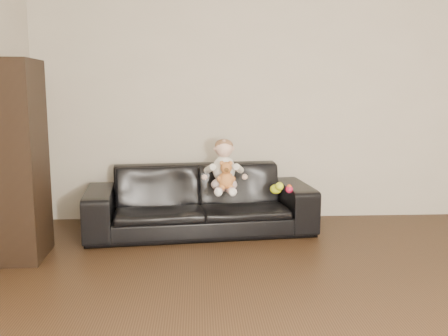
{
  "coord_description": "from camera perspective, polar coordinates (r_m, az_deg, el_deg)",
  "views": [
    {
      "loc": [
        -0.85,
        -2.36,
        1.35
      ],
      "look_at": [
        -0.61,
        2.15,
        0.62
      ],
      "focal_mm": 40.0,
      "sensor_mm": 36.0,
      "label": 1
    }
  ],
  "objects": [
    {
      "name": "wall_back",
      "position": [
        5.18,
        6.49,
        8.51
      ],
      "size": [
        5.0,
        0.0,
        5.0
      ],
      "primitive_type": "plane",
      "rotation": [
        1.57,
        0.0,
        0.0
      ],
      "color": "beige",
      "rests_on": "ground"
    },
    {
      "name": "sofa",
      "position": [
        4.73,
        -2.77,
        -3.62
      ],
      "size": [
        2.18,
        1.05,
        0.61
      ],
      "primitive_type": "imported",
      "rotation": [
        0.0,
        0.0,
        0.11
      ],
      "color": "black",
      "rests_on": "floor"
    },
    {
      "name": "cabinet",
      "position": [
        4.24,
        -22.74,
        0.76
      ],
      "size": [
        0.42,
        0.56,
        1.57
      ],
      "primitive_type": "cube",
      "rotation": [
        0.0,
        0.0,
        0.05
      ],
      "color": "black",
      "rests_on": "floor"
    },
    {
      "name": "shelf_item",
      "position": [
        4.2,
        -22.78,
        5.54
      ],
      "size": [
        0.19,
        0.26,
        0.28
      ],
      "primitive_type": "cube",
      "rotation": [
        0.0,
        0.0,
        0.05
      ],
      "color": "silver",
      "rests_on": "cabinet"
    },
    {
      "name": "baby",
      "position": [
        4.57,
        0.01,
        -0.09
      ],
      "size": [
        0.32,
        0.4,
        0.49
      ],
      "rotation": [
        0.0,
        0.0,
        -0.0
      ],
      "color": "#F8D1D5",
      "rests_on": "sofa"
    },
    {
      "name": "teddy_bear",
      "position": [
        4.43,
        0.24,
        -0.87
      ],
      "size": [
        0.16,
        0.16,
        0.25
      ],
      "rotation": [
        0.0,
        0.0,
        -0.25
      ],
      "color": "#BB6F35",
      "rests_on": "sofa"
    },
    {
      "name": "toy_green",
      "position": [
        4.53,
        5.94,
        -2.42
      ],
      "size": [
        0.13,
        0.15,
        0.09
      ],
      "primitive_type": "ellipsoid",
      "rotation": [
        0.0,
        0.0,
        0.23
      ],
      "color": "#BFDA19",
      "rests_on": "sofa"
    },
    {
      "name": "toy_rattle",
      "position": [
        4.58,
        7.46,
        -2.44
      ],
      "size": [
        0.09,
        0.09,
        0.07
      ],
      "primitive_type": "sphere",
      "rotation": [
        0.0,
        0.0,
        -0.32
      ],
      "color": "red",
      "rests_on": "sofa"
    },
    {
      "name": "toy_blue_disc",
      "position": [
        4.64,
        7.65,
        -2.63
      ],
      "size": [
        0.1,
        0.1,
        0.01
      ],
      "primitive_type": "cylinder",
      "rotation": [
        0.0,
        0.0,
        -0.2
      ],
      "color": "#199ACF",
      "rests_on": "sofa"
    }
  ]
}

